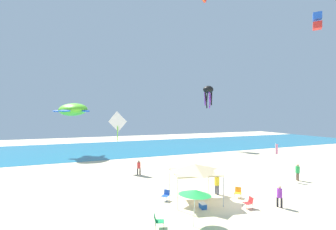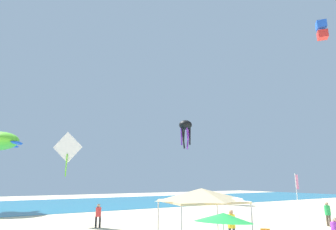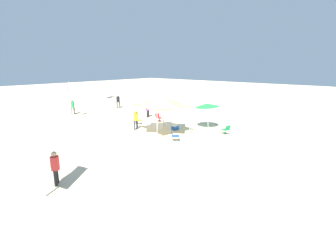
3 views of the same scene
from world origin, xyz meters
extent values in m
cube|color=teal|center=(0.00, 33.44, 0.01)|extent=(120.00, 23.83, 0.02)
cylinder|color=#B7B7BC|center=(-1.09, -0.20, 1.14)|extent=(0.07, 0.07, 2.29)
cylinder|color=#B7B7BC|center=(-3.89, 3.65, 1.14)|extent=(0.07, 0.07, 2.29)
cylinder|color=#B7B7BC|center=(-0.44, 2.93, 1.14)|extent=(0.07, 0.07, 2.29)
cube|color=#D1B784|center=(-2.49, 1.73, 2.34)|extent=(4.19, 3.94, 0.10)
pyramid|color=#D1B784|center=(-2.49, 1.73, 2.68)|extent=(4.10, 3.86, 0.58)
cone|color=green|center=(-4.52, -2.04, 2.10)|extent=(2.08, 2.07, 0.53)
cylinder|color=silver|center=(8.41, 3.84, 1.94)|extent=(0.06, 0.06, 3.89)
cube|color=pink|center=(8.59, 3.84, 3.24)|extent=(0.30, 0.02, 1.10)
cylinder|color=yellow|center=(0.00, 2.30, 1.16)|extent=(0.42, 0.42, 0.70)
sphere|color=tan|center=(0.00, 2.30, 1.64)|extent=(0.26, 0.26, 0.26)
cylinder|color=purple|center=(2.73, -1.87, 1.08)|extent=(0.39, 0.39, 0.65)
sphere|color=beige|center=(2.73, -1.87, 1.52)|extent=(0.24, 0.24, 0.24)
cylinder|color=black|center=(-4.73, 11.41, 0.38)|extent=(0.15, 0.15, 0.75)
cylinder|color=black|center=(-4.49, 11.23, 0.38)|extent=(0.15, 0.15, 0.75)
cylinder|color=red|center=(-4.61, 11.32, 1.08)|extent=(0.39, 0.39, 0.66)
sphere|color=tan|center=(-4.61, 11.32, 1.53)|extent=(0.25, 0.25, 0.25)
cylinder|color=brown|center=(10.37, 2.85, 0.40)|extent=(0.16, 0.16, 0.80)
cylinder|color=brown|center=(10.22, 2.58, 0.40)|extent=(0.16, 0.16, 0.80)
cylinder|color=green|center=(10.29, 2.72, 1.15)|extent=(0.42, 0.42, 0.70)
sphere|color=tan|center=(10.29, 2.72, 1.63)|extent=(0.26, 0.26, 0.26)
ellipsoid|color=blue|center=(-9.93, 30.00, 7.55)|extent=(1.92, 2.45, 0.33)
ellipsoid|color=blue|center=(-9.73, 26.36, 7.55)|extent=(1.92, 2.45, 0.33)
ellipsoid|color=black|center=(13.96, 26.27, 12.09)|extent=(2.09, 2.09, 1.53)
cylinder|color=black|center=(14.08, 26.93, 10.55)|extent=(0.29, 0.46, 2.23)
cylinder|color=purple|center=(13.44, 26.71, 10.24)|extent=(0.46, 0.43, 2.85)
cylinder|color=black|center=(13.32, 26.04, 9.94)|extent=(0.57, 0.36, 3.46)
cylinder|color=purple|center=(13.83, 25.60, 10.55)|extent=(0.29, 0.46, 2.23)
cylinder|color=black|center=(14.47, 25.83, 10.24)|extent=(0.46, 0.43, 2.85)
cylinder|color=purple|center=(14.59, 26.50, 9.94)|extent=(0.57, 0.36, 3.46)
cube|color=white|center=(-6.49, 14.59, 6.08)|extent=(2.04, 1.69, 2.59)
cylinder|color=#66D82D|center=(-6.49, 14.59, 4.58)|extent=(0.09, 0.09, 1.84)
cube|color=blue|center=(13.59, 2.93, 17.89)|extent=(1.20, 1.20, 0.76)
cube|color=red|center=(13.59, 2.93, 16.86)|extent=(1.20, 1.20, 0.76)
camera|label=1|loc=(-11.53, -14.90, 6.97)|focal=24.91mm
camera|label=2|loc=(-11.50, -9.70, 3.36)|focal=29.60mm
camera|label=3|loc=(-15.28, 15.63, 5.53)|focal=25.25mm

